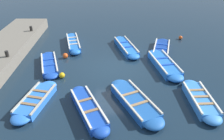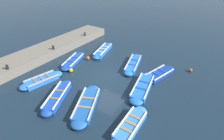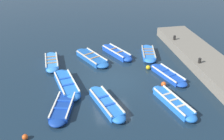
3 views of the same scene
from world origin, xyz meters
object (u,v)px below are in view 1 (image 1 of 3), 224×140
object	(u,v)px
boat_bow_out	(135,102)
boat_mid_row	(127,47)
boat_end_of_row	(201,100)
bollard_mid_south	(32,28)
boat_far_corner	(165,64)
buoy_white_drifting	(181,38)
boat_broadside	(162,48)
buoy_orange_near	(63,75)
boat_inner_gap	(37,100)
boat_near_quay	(50,64)
boat_outer_right	(74,43)
buoy_yellow_far	(66,56)
boat_centre	(89,109)
bollard_mid_north	(8,54)

from	to	relation	value
boat_bow_out	boat_mid_row	bearing A→B (deg)	90.58
boat_end_of_row	bollard_mid_south	world-z (taller)	bollard_mid_south
boat_far_corner	boat_end_of_row	bearing A→B (deg)	-74.43
boat_far_corner	buoy_white_drifting	bearing A→B (deg)	63.60
boat_end_of_row	boat_broadside	world-z (taller)	boat_end_of_row
boat_end_of_row	buoy_orange_near	size ratio (longest dim) A/B	10.49
boat_inner_gap	buoy_white_drifting	size ratio (longest dim) A/B	12.01
boat_near_quay	boat_broadside	size ratio (longest dim) A/B	1.00
boat_outer_right	buoy_orange_near	bearing A→B (deg)	-89.30
boat_bow_out	boat_near_quay	bearing A→B (deg)	143.19
boat_end_of_row	boat_far_corner	size ratio (longest dim) A/B	0.83
boat_mid_row	buoy_yellow_far	bearing A→B (deg)	-161.40
bollard_mid_south	boat_broadside	bearing A→B (deg)	-11.21
boat_broadside	boat_outer_right	bearing A→B (deg)	172.14
boat_centre	boat_far_corner	bearing A→B (deg)	44.46
boat_centre	boat_inner_gap	size ratio (longest dim) A/B	1.06
boat_outer_right	boat_inner_gap	distance (m)	6.63
boat_mid_row	boat_bow_out	size ratio (longest dim) A/B	0.99
boat_mid_row	buoy_orange_near	size ratio (longest dim) A/B	12.24
boat_end_of_row	boat_centre	xyz separation A→B (m)	(-5.04, -0.64, 0.01)
boat_centre	buoy_orange_near	world-z (taller)	boat_centre
boat_mid_row	boat_inner_gap	world-z (taller)	boat_mid_row
boat_far_corner	bollard_mid_south	world-z (taller)	bollard_mid_south
boat_far_corner	boat_broadside	world-z (taller)	boat_far_corner
boat_near_quay	bollard_mid_south	xyz separation A→B (m)	(-2.27, 4.13, 0.77)
boat_end_of_row	buoy_orange_near	bearing A→B (deg)	162.06
boat_end_of_row	boat_inner_gap	distance (m)	7.50
boat_near_quay	boat_outer_right	world-z (taller)	boat_outer_right
boat_end_of_row	buoy_yellow_far	bearing A→B (deg)	146.93
boat_inner_gap	boat_centre	bearing A→B (deg)	-13.97
boat_inner_gap	boat_near_quay	bearing A→B (deg)	94.13
boat_inner_gap	buoy_yellow_far	size ratio (longest dim) A/B	10.01
boat_inner_gap	bollard_mid_south	size ratio (longest dim) A/B	9.55
boat_outer_right	boat_mid_row	bearing A→B (deg)	-10.16
boat_end_of_row	boat_broadside	size ratio (longest dim) A/B	0.94
boat_near_quay	boat_inner_gap	world-z (taller)	boat_inner_gap
boat_mid_row	boat_centre	bearing A→B (deg)	-106.88
boat_centre	boat_broadside	world-z (taller)	boat_centre
boat_centre	buoy_white_drifting	xyz separation A→B (m)	(6.27, 8.39, -0.05)
boat_broadside	bollard_mid_north	xyz separation A→B (m)	(-9.39, -2.44, 0.76)
boat_near_quay	boat_far_corner	size ratio (longest dim) A/B	0.88
boat_end_of_row	boat_far_corner	world-z (taller)	boat_far_corner
boat_near_quay	buoy_white_drifting	world-z (taller)	boat_near_quay
boat_end_of_row	boat_mid_row	bearing A→B (deg)	117.44
boat_inner_gap	bollard_mid_north	xyz separation A→B (m)	(-2.52, 3.30, 0.75)
boat_bow_out	boat_far_corner	world-z (taller)	boat_far_corner
boat_mid_row	bollard_mid_south	xyz separation A→B (m)	(-6.97, 1.68, 0.74)
boat_outer_right	buoy_orange_near	world-z (taller)	boat_outer_right
boat_bow_out	boat_outer_right	size ratio (longest dim) A/B	1.03
buoy_white_drifting	bollard_mid_north	bearing A→B (deg)	-158.32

